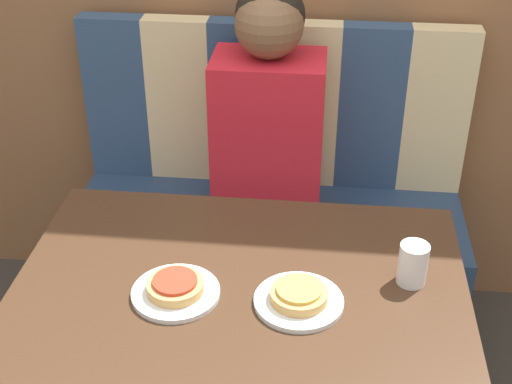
{
  "coord_description": "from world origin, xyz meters",
  "views": [
    {
      "loc": [
        0.17,
        -1.24,
        1.74
      ],
      "look_at": [
        0.0,
        0.34,
        0.76
      ],
      "focal_mm": 50.0,
      "sensor_mm": 36.0,
      "label": 1
    }
  ],
  "objects": [
    {
      "name": "drinking_cup",
      "position": [
        0.38,
        0.05,
        0.78
      ],
      "size": [
        0.07,
        0.07,
        0.1
      ],
      "color": "silver",
      "rests_on": "dining_table"
    },
    {
      "name": "plate_right",
      "position": [
        0.13,
        -0.05,
        0.74
      ],
      "size": [
        0.19,
        0.19,
        0.01
      ],
      "color": "white",
      "rests_on": "dining_table"
    },
    {
      "name": "booth_seat",
      "position": [
        0.0,
        0.68,
        0.25
      ],
      "size": [
        1.25,
        0.49,
        0.49
      ],
      "color": "navy",
      "rests_on": "ground_plane"
    },
    {
      "name": "person",
      "position": [
        0.0,
        0.69,
        0.85
      ],
      "size": [
        0.33,
        0.24,
        0.73
      ],
      "color": "red",
      "rests_on": "booth_seat"
    },
    {
      "name": "pizza_right",
      "position": [
        0.13,
        -0.05,
        0.76
      ],
      "size": [
        0.13,
        0.13,
        0.03
      ],
      "color": "tan",
      "rests_on": "plate_right"
    },
    {
      "name": "plate_left",
      "position": [
        -0.13,
        -0.05,
        0.74
      ],
      "size": [
        0.19,
        0.19,
        0.01
      ],
      "color": "white",
      "rests_on": "dining_table"
    },
    {
      "name": "dining_table",
      "position": [
        0.0,
        0.0,
        0.63
      ],
      "size": [
        1.02,
        0.73,
        0.73
      ],
      "color": "#422B1C",
      "rests_on": "ground_plane"
    },
    {
      "name": "booth_backrest",
      "position": [
        0.0,
        0.89,
        0.77
      ],
      "size": [
        1.25,
        0.08,
        0.55
      ],
      "color": "navy",
      "rests_on": "booth_seat"
    },
    {
      "name": "pizza_left",
      "position": [
        -0.13,
        -0.05,
        0.76
      ],
      "size": [
        0.13,
        0.13,
        0.03
      ],
      "color": "tan",
      "rests_on": "plate_left"
    }
  ]
}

